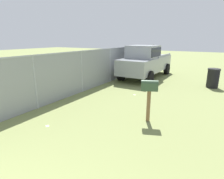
{
  "coord_description": "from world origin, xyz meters",
  "views": [
    {
      "loc": [
        0.39,
        -2.26,
        2.51
      ],
      "look_at": [
        5.25,
        0.63,
        0.94
      ],
      "focal_mm": 29.73,
      "sensor_mm": 36.0,
      "label": 1
    }
  ],
  "objects": [
    {
      "name": "trash_bin",
      "position": [
        11.21,
        -1.96,
        0.51
      ],
      "size": [
        0.61,
        0.61,
        1.01
      ],
      "color": "black",
      "rests_on": "ground"
    },
    {
      "name": "litter_wrapper_far_scatter",
      "position": [
        3.71,
        1.94,
        0.0
      ],
      "size": [
        0.13,
        0.14,
        0.01
      ],
      "primitive_type": "cube",
      "rotation": [
        0.0,
        0.0,
        4.24
      ],
      "color": "silver",
      "rests_on": "ground"
    },
    {
      "name": "pickup_truck",
      "position": [
        11.84,
        2.03,
        1.1
      ],
      "size": [
        5.3,
        2.12,
        2.09
      ],
      "rotation": [
        0.0,
        0.0,
        3.13
      ],
      "color": "#93999E",
      "rests_on": "ground"
    },
    {
      "name": "mailbox",
      "position": [
        5.57,
        -0.48,
        1.05
      ],
      "size": [
        0.37,
        0.54,
        1.31
      ],
      "rotation": [
        0.0,
        0.0,
        0.37
      ],
      "color": "brown",
      "rests_on": "ground"
    },
    {
      "name": "fence_section",
      "position": [
        9.69,
        3.41,
        1.05
      ],
      "size": [
        15.55,
        0.07,
        1.96
      ],
      "color": "#9EA3A8",
      "rests_on": "ground"
    },
    {
      "name": "litter_wrapper_near_hydrant",
      "position": [
        7.92,
        1.01,
        0.0
      ],
      "size": [
        0.09,
        0.12,
        0.01
      ],
      "primitive_type": "cube",
      "rotation": [
        0.0,
        0.0,
        1.54
      ],
      "color": "silver",
      "rests_on": "ground"
    }
  ]
}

